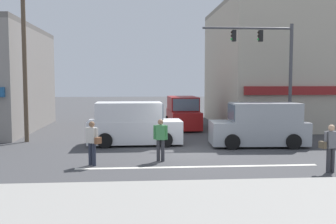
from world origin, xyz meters
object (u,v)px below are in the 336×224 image
at_px(van_waiting_far, 260,126).
at_px(van_crossing_rightbound, 183,113).
at_px(traffic_light_mast, 273,62).
at_px(pedestrian_mid_crossing, 161,137).
at_px(pedestrian_far_side, 92,141).
at_px(pedestrian_foreground_with_bag, 330,145).
at_px(utility_pole_near_left, 25,63).
at_px(utility_pole_far_right, 272,62).
at_px(van_crossing_leftbound, 133,125).
at_px(street_tree, 275,62).

relative_size(van_waiting_far, van_crossing_rightbound, 1.01).
distance_m(traffic_light_mast, pedestrian_mid_crossing, 8.94).
distance_m(traffic_light_mast, van_crossing_rightbound, 7.38).
bearing_deg(pedestrian_mid_crossing, pedestrian_far_side, -166.85).
bearing_deg(traffic_light_mast, pedestrian_foreground_with_bag, -94.70).
relative_size(utility_pole_near_left, utility_pole_far_right, 0.91).
height_order(traffic_light_mast, pedestrian_foreground_with_bag, traffic_light_mast).
bearing_deg(traffic_light_mast, utility_pole_far_right, 71.24).
distance_m(utility_pole_near_left, traffic_light_mast, 13.03).
bearing_deg(van_crossing_rightbound, utility_pole_near_left, -150.25).
distance_m(van_crossing_leftbound, van_crossing_rightbound, 7.15).
distance_m(utility_pole_near_left, utility_pole_far_right, 16.72).
relative_size(van_crossing_leftbound, pedestrian_far_side, 2.77).
bearing_deg(utility_pole_near_left, street_tree, 13.67).
distance_m(utility_pole_far_right, pedestrian_mid_crossing, 15.35).
xyz_separation_m(pedestrian_mid_crossing, pedestrian_far_side, (-2.58, -0.60, 0.00)).
distance_m(utility_pole_near_left, pedestrian_far_side, 7.98).
height_order(utility_pole_near_left, van_crossing_leftbound, utility_pole_near_left).
bearing_deg(pedestrian_foreground_with_bag, street_tree, 79.88).
bearing_deg(pedestrian_foreground_with_bag, traffic_light_mast, 85.30).
relative_size(utility_pole_near_left, van_crossing_rightbound, 1.70).
xyz_separation_m(van_crossing_leftbound, van_crossing_rightbound, (3.25, 6.37, 0.00)).
distance_m(traffic_light_mast, pedestrian_foreground_with_bag, 8.40).
bearing_deg(utility_pole_far_right, utility_pole_near_left, -156.53).
relative_size(street_tree, van_waiting_far, 1.32).
relative_size(street_tree, utility_pole_far_right, 0.71).
bearing_deg(van_waiting_far, pedestrian_mid_crossing, -147.56).
bearing_deg(pedestrian_foreground_with_bag, van_crossing_leftbound, 136.53).
xyz_separation_m(utility_pole_far_right, van_waiting_far, (-3.64, -8.96, -3.49)).
height_order(utility_pole_near_left, van_crossing_rightbound, utility_pole_near_left).
bearing_deg(street_tree, van_waiting_far, -115.20).
bearing_deg(utility_pole_far_right, pedestrian_mid_crossing, -125.52).
relative_size(traffic_light_mast, pedestrian_far_side, 3.71).
height_order(van_waiting_far, pedestrian_mid_crossing, van_waiting_far).
xyz_separation_m(street_tree, pedestrian_foreground_with_bag, (-2.03, -11.36, -3.40)).
xyz_separation_m(pedestrian_foreground_with_bag, pedestrian_mid_crossing, (-5.74, 2.35, -0.00)).
height_order(van_crossing_rightbound, pedestrian_foreground_with_bag, van_crossing_rightbound).
relative_size(utility_pole_near_left, traffic_light_mast, 1.27).
relative_size(van_crossing_leftbound, van_crossing_rightbound, 1.00).
bearing_deg(traffic_light_mast, street_tree, 69.02).
xyz_separation_m(utility_pole_near_left, pedestrian_mid_crossing, (6.65, -5.50, -3.14)).
bearing_deg(van_crossing_rightbound, street_tree, -15.02).
xyz_separation_m(utility_pole_far_right, traffic_light_mast, (-2.30, -6.78, -0.32)).
distance_m(pedestrian_mid_crossing, pedestrian_far_side, 2.65).
bearing_deg(pedestrian_far_side, van_crossing_leftbound, 72.87).
height_order(traffic_light_mast, van_crossing_rightbound, traffic_light_mast).
bearing_deg(street_tree, pedestrian_far_side, -137.12).
height_order(utility_pole_far_right, pedestrian_mid_crossing, utility_pole_far_right).
height_order(pedestrian_mid_crossing, pedestrian_far_side, same).
distance_m(utility_pole_far_right, pedestrian_foreground_with_bag, 15.22).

